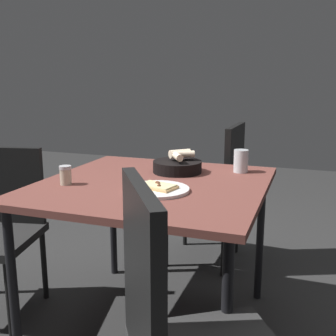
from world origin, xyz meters
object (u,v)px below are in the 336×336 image
at_px(beer_glass, 241,162).
at_px(bread_basket, 177,165).
at_px(pepper_shaker, 66,176).
at_px(chair_spare, 182,334).
at_px(dining_table, 153,195).
at_px(pizza_plate, 157,189).
at_px(chair_near, 216,185).

bearing_deg(beer_glass, bread_basket, -69.63).
bearing_deg(pepper_shaker, chair_spare, 51.63).
xyz_separation_m(dining_table, beer_glass, (-0.34, 0.34, 0.11)).
distance_m(pizza_plate, beer_glass, 0.55).
height_order(dining_table, chair_near, chair_near).
bearing_deg(bread_basket, pepper_shaker, -44.77).
relative_size(bread_basket, chair_spare, 0.26).
bearing_deg(pepper_shaker, pizza_plate, 94.39).
distance_m(pizza_plate, chair_near, 0.99).
relative_size(bread_basket, chair_near, 0.27).
relative_size(dining_table, pizza_plate, 3.74).
height_order(pepper_shaker, chair_near, chair_near).
xyz_separation_m(dining_table, bread_basket, (-0.23, 0.04, 0.10)).
xyz_separation_m(bread_basket, beer_glass, (-0.11, 0.30, 0.01)).
xyz_separation_m(beer_glass, chair_spare, (1.09, 0.04, -0.26)).
distance_m(pepper_shaker, chair_spare, 0.97).
relative_size(bread_basket, beer_glass, 2.15).
bearing_deg(pizza_plate, bread_basket, -175.15).
bearing_deg(pizza_plate, beer_glass, 150.56).
distance_m(bread_basket, pepper_shaker, 0.56).
relative_size(pizza_plate, beer_glass, 2.38).
bearing_deg(chair_spare, pepper_shaker, -128.37).
bearing_deg(beer_glass, dining_table, -44.96).
height_order(pizza_plate, bread_basket, bread_basket).
relative_size(beer_glass, chair_spare, 0.12).
bearing_deg(chair_spare, dining_table, -153.01).
xyz_separation_m(chair_near, chair_spare, (1.58, 0.27, -0.00)).
bearing_deg(dining_table, bread_basket, 169.62).
relative_size(beer_glass, chair_near, 0.12).
bearing_deg(pepper_shaker, chair_near, 155.12).
height_order(dining_table, beer_glass, beer_glass).
height_order(bread_basket, chair_spare, chair_spare).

